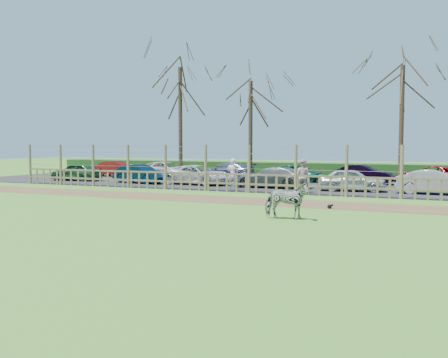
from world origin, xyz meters
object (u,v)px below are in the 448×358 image
at_px(car_7, 117,169).
at_px(car_8, 166,170).
at_px(crow, 330,206).
at_px(car_11, 363,174).
at_px(car_12, 431,176).
at_px(car_9, 226,171).
at_px(car_1, 140,174).
at_px(car_3, 271,177).
at_px(car_2, 198,175).
at_px(tree_mid, 251,107).
at_px(car_10, 296,173).
at_px(zebra, 287,201).
at_px(visitor_b, 302,176).
at_px(tree_right, 402,96).
at_px(tree_left, 180,97).
at_px(car_5, 434,182).
at_px(car_0, 76,172).
at_px(visitor_a, 233,174).
at_px(car_4, 352,180).

bearing_deg(car_7, car_8, -95.02).
height_order(crow, car_7, car_7).
xyz_separation_m(car_11, car_12, (3.93, 0.28, 0.00)).
bearing_deg(car_12, car_9, -82.78).
bearing_deg(car_1, crow, -111.37).
height_order(car_3, car_8, same).
distance_m(crow, car_2, 12.73).
height_order(car_8, car_11, same).
xyz_separation_m(tree_mid, car_10, (2.28, 2.50, -4.23)).
height_order(zebra, visitor_b, visitor_b).
distance_m(tree_right, car_1, 16.50).
distance_m(tree_left, car_3, 8.53).
bearing_deg(car_3, car_5, 85.71).
relative_size(zebra, car_0, 0.43).
height_order(tree_right, car_12, tree_right).
bearing_deg(car_9, car_3, 44.76).
distance_m(car_10, car_12, 8.30).
xyz_separation_m(tree_right, visitor_a, (-8.12, -5.50, -4.34)).
bearing_deg(car_8, crow, -123.88).
relative_size(car_1, car_10, 1.03).
bearing_deg(visitor_b, car_10, -73.68).
distance_m(zebra, car_10, 16.66).
bearing_deg(car_9, car_0, -61.26).
bearing_deg(car_11, tree_left, 112.97).
relative_size(zebra, car_5, 0.41).
bearing_deg(tree_left, car_0, -167.97).
distance_m(car_11, car_12, 3.94).
height_order(car_0, car_5, same).
height_order(car_0, car_12, same).
relative_size(car_4, car_8, 0.82).
relative_size(crow, car_2, 0.05).
bearing_deg(car_4, visitor_b, 122.87).
height_order(crow, car_3, car_3).
xyz_separation_m(car_1, car_5, (17.38, -0.12, 0.00)).
distance_m(visitor_a, car_0, 12.91).
xyz_separation_m(car_8, car_12, (18.01, 0.54, 0.00)).
distance_m(zebra, car_4, 10.81).
bearing_deg(car_8, zebra, -132.24).
bearing_deg(car_12, car_10, -82.29).
bearing_deg(car_11, car_5, -135.69).
bearing_deg(visitor_b, car_4, -142.45).
relative_size(car_0, car_3, 0.85).
relative_size(car_4, car_7, 0.97).
height_order(car_4, car_12, same).
relative_size(crow, car_10, 0.07).
height_order(visitor_a, visitor_b, same).
xyz_separation_m(car_0, car_11, (18.44, 5.01, 0.00)).
relative_size(visitor_b, car_4, 0.49).
distance_m(visitor_a, car_8, 11.00).
bearing_deg(car_2, car_0, 99.50).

